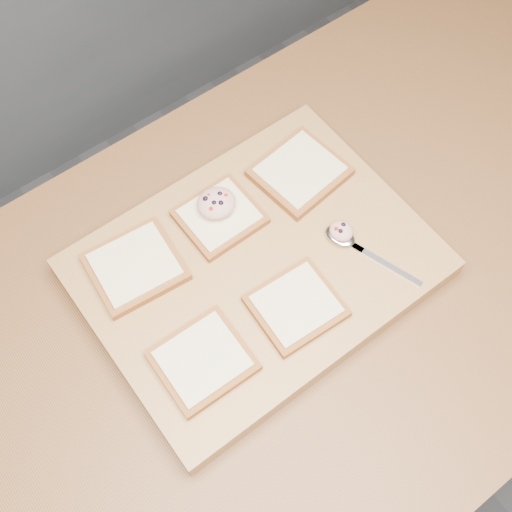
% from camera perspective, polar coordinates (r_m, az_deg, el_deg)
% --- Properties ---
extents(ground, '(4.00, 4.00, 0.00)m').
position_cam_1_polar(ground, '(1.87, 4.77, -12.24)').
color(ground, '#515459').
rests_on(ground, ground).
extents(island_counter, '(2.00, 0.80, 0.90)m').
position_cam_1_polar(island_counter, '(1.44, 6.11, -7.48)').
color(island_counter, slate).
rests_on(island_counter, ground).
extents(cutting_board, '(0.50, 0.38, 0.04)m').
position_cam_1_polar(cutting_board, '(0.98, 0.00, -1.02)').
color(cutting_board, '#A07A44').
rests_on(cutting_board, island_counter).
extents(bread_far_left, '(0.14, 0.13, 0.02)m').
position_cam_1_polar(bread_far_left, '(0.97, -10.69, -0.92)').
color(bread_far_left, brown).
rests_on(bread_far_left, cutting_board).
extents(bread_far_center, '(0.12, 0.11, 0.02)m').
position_cam_1_polar(bread_far_center, '(1.00, -3.26, 3.53)').
color(bread_far_center, brown).
rests_on(bread_far_center, cutting_board).
extents(bread_far_right, '(0.14, 0.13, 0.02)m').
position_cam_1_polar(bread_far_right, '(1.04, 3.91, 7.47)').
color(bread_far_right, brown).
rests_on(bread_far_right, cutting_board).
extents(bread_near_left, '(0.13, 0.12, 0.02)m').
position_cam_1_polar(bread_near_left, '(0.90, -4.76, -9.23)').
color(bread_near_left, brown).
rests_on(bread_near_left, cutting_board).
extents(bread_near_center, '(0.13, 0.12, 0.02)m').
position_cam_1_polar(bread_near_center, '(0.93, 3.59, -4.44)').
color(bread_near_center, brown).
rests_on(bread_near_center, cutting_board).
extents(tuna_salad_dollop, '(0.06, 0.06, 0.03)m').
position_cam_1_polar(tuna_salad_dollop, '(0.98, -3.56, 4.73)').
color(tuna_salad_dollop, '#DB9C8C').
rests_on(tuna_salad_dollop, bread_far_center).
extents(spoon, '(0.07, 0.16, 0.01)m').
position_cam_1_polar(spoon, '(0.99, 8.08, 1.41)').
color(spoon, silver).
rests_on(spoon, cutting_board).
extents(spoon_salad, '(0.03, 0.04, 0.02)m').
position_cam_1_polar(spoon_salad, '(0.98, 7.59, 2.22)').
color(spoon_salad, '#DB9C8C').
rests_on(spoon_salad, spoon).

